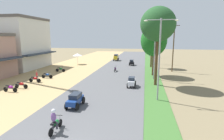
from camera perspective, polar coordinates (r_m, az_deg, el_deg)
name	(u,v)px	position (r m, az deg, el deg)	size (l,w,h in m)	color
shophouse_mid	(22,43)	(40.33, -26.98, 7.64)	(8.46, 10.02, 10.10)	silver
parked_motorbike_second	(10,88)	(23.61, -29.82, -4.97)	(1.80, 0.54, 0.94)	black
parked_motorbike_third	(21,85)	(24.56, -27.11, -4.17)	(1.80, 0.54, 0.94)	black
parked_motorbike_fourth	(35,79)	(27.00, -23.47, -2.63)	(1.80, 0.54, 0.94)	black
parked_motorbike_fifth	(47,75)	(28.95, -20.08, -1.56)	(1.80, 0.54, 0.94)	black
parked_motorbike_sixth	(60,69)	(33.58, -16.19, 0.27)	(1.80, 0.54, 0.94)	black
vendor_umbrella	(77,55)	(41.88, -11.03, 4.88)	(2.20, 2.20, 2.52)	#99999E
pedestrian_on_shoulder	(37,76)	(27.14, -22.96, -1.64)	(0.34, 0.42, 1.62)	#33333D
median_tree_nearest	(158,24)	(23.59, 14.53, 13.94)	(4.39, 4.39, 9.99)	#4C351E
median_tree_second	(154,41)	(29.60, 13.25, 9.16)	(4.15, 4.15, 8.19)	#4C351E
median_tree_third	(152,29)	(37.87, 12.81, 12.55)	(2.96, 2.96, 9.60)	#4C351E
streetlamp_near	(159,54)	(17.76, 14.97, 4.83)	(3.16, 0.20, 7.97)	gray
streetlamp_mid	(155,48)	(26.92, 13.54, 6.93)	(3.16, 0.20, 8.16)	gray
streetlamp_far	(151,45)	(43.50, 12.46, 7.97)	(3.16, 0.20, 7.75)	gray
streetlamp_farthest	(150,42)	(57.95, 12.03, 8.69)	(3.16, 0.20, 8.00)	gray
utility_pole_near	(173,47)	(34.16, 19.09, 7.10)	(1.80, 0.20, 8.80)	brown
car_sedan_blue	(75,99)	(16.64, -11.68, -9.19)	(1.10, 2.26, 1.19)	navy
car_hatchback_white	(132,81)	(22.73, 6.30, -3.66)	(1.04, 2.00, 1.23)	silver
car_hatchback_black	(132,62)	(39.89, 6.30, 2.47)	(1.04, 2.00, 1.23)	black
car_van_yellow	(116,57)	(47.62, 1.32, 4.18)	(1.19, 2.41, 1.67)	gold
motorbike_foreground_rider	(55,121)	(12.74, -17.86, -15.29)	(0.54, 1.80, 1.66)	black
motorbike_ahead_second	(115,69)	(32.57, 1.02, 0.41)	(0.54, 1.80, 0.94)	black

